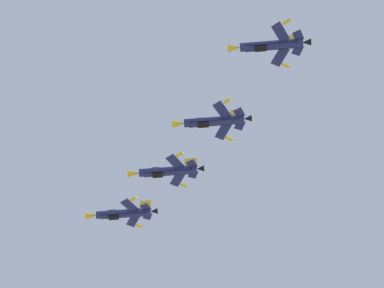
{
  "coord_description": "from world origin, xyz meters",
  "views": [
    {
      "loc": [
        3.44,
        0.85,
        1.68
      ],
      "look_at": [
        34.78,
        45.81,
        107.73
      ],
      "focal_mm": 54.66,
      "sensor_mm": 36.0,
      "label": 1
    }
  ],
  "objects_px": {
    "fighter_jet_left_wing": "(167,171)",
    "fighter_jet_right_wing": "(213,121)",
    "fighter_jet_left_outer": "(270,45)",
    "fighter_jet_lead": "(122,213)"
  },
  "relations": [
    {
      "from": "fighter_jet_left_wing",
      "to": "fighter_jet_right_wing",
      "type": "bearing_deg",
      "value": -135.33
    },
    {
      "from": "fighter_jet_left_outer",
      "to": "fighter_jet_left_wing",
      "type": "bearing_deg",
      "value": 42.37
    },
    {
      "from": "fighter_jet_lead",
      "to": "fighter_jet_right_wing",
      "type": "xyz_separation_m",
      "value": [
        2.79,
        -30.03,
        -1.32
      ]
    },
    {
      "from": "fighter_jet_left_wing",
      "to": "fighter_jet_left_outer",
      "type": "bearing_deg",
      "value": -137.63
    },
    {
      "from": "fighter_jet_lead",
      "to": "fighter_jet_left_outer",
      "type": "distance_m",
      "value": 48.6
    },
    {
      "from": "fighter_jet_lead",
      "to": "fighter_jet_left_wing",
      "type": "bearing_deg",
      "value": -134.85
    },
    {
      "from": "fighter_jet_lead",
      "to": "fighter_jet_left_wing",
      "type": "xyz_separation_m",
      "value": [
        1.5,
        -15.47,
        -1.85
      ]
    },
    {
      "from": "fighter_jet_lead",
      "to": "fighter_jet_right_wing",
      "type": "distance_m",
      "value": 30.18
    },
    {
      "from": "fighter_jet_right_wing",
      "to": "fighter_jet_left_outer",
      "type": "bearing_deg",
      "value": -139.45
    },
    {
      "from": "fighter_jet_lead",
      "to": "fighter_jet_left_outer",
      "type": "bearing_deg",
      "value": -136.74
    }
  ]
}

